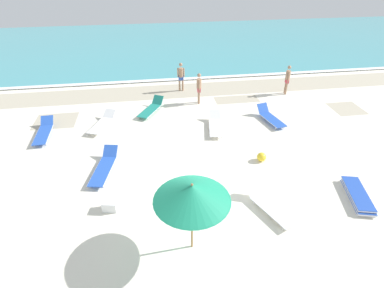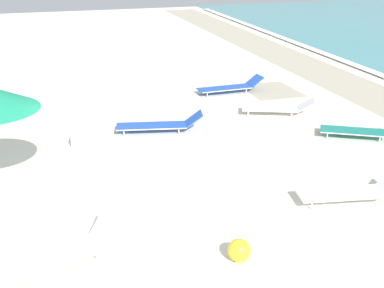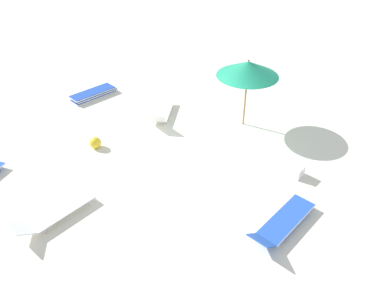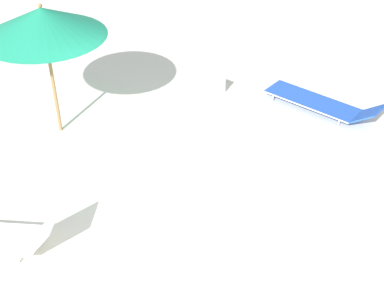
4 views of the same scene
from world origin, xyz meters
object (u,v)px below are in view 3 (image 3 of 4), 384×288
beach_umbrella (248,69)px  beach_ball (95,143)px  sun_lounger_near_water_left (161,112)px  cooler_box (295,170)px  lounger_stack (94,94)px  sun_lounger_mid_beach_solo (54,213)px  sun_lounger_near_water_right (282,223)px

beach_umbrella → beach_ball: (3.52, 3.85, -1.93)m
sun_lounger_near_water_left → cooler_box: bearing=148.3°
lounger_stack → cooler_box: 8.67m
sun_lounger_near_water_left → sun_lounger_mid_beach_solo: sun_lounger_near_water_left is taller
beach_ball → cooler_box: beach_ball is taller
lounger_stack → sun_lounger_near_water_left: (-3.33, -0.05, 0.10)m
beach_ball → sun_lounger_near_water_left: bearing=-104.7°
lounger_stack → cooler_box: cooler_box is taller
sun_lounger_mid_beach_solo → beach_ball: size_ratio=5.87×
sun_lounger_near_water_left → beach_ball: (0.72, 2.73, -0.03)m
beach_umbrella → lounger_stack: (6.13, 1.16, -2.00)m
cooler_box → sun_lounger_mid_beach_solo: bearing=-122.1°
sun_lounger_mid_beach_solo → beach_ball: bearing=-56.0°
beach_ball → sun_lounger_near_water_right: bearing=177.6°
lounger_stack → sun_lounger_near_water_left: bearing=-164.6°
beach_umbrella → sun_lounger_near_water_right: (-2.91, 4.11, -1.91)m
lounger_stack → sun_lounger_near_water_right: (-9.04, 2.95, 0.09)m
sun_lounger_near_water_left → sun_lounger_near_water_right: (-5.71, 3.00, -0.01)m
sun_lounger_near_water_left → sun_lounger_near_water_right: sun_lounger_near_water_left is taller
lounger_stack → beach_ball: (-2.61, 2.68, 0.07)m
sun_lounger_near_water_left → sun_lounger_mid_beach_solo: bearing=72.9°
sun_lounger_mid_beach_solo → cooler_box: size_ratio=4.00×
beach_umbrella → lounger_stack: size_ratio=1.22×
sun_lounger_near_water_right → lounger_stack: bearing=-6.3°
beach_ball → cooler_box: bearing=-162.2°
beach_ball → beach_umbrella: bearing=-132.4°
sun_lounger_near_water_right → cooler_box: sun_lounger_near_water_right is taller
sun_lounger_near_water_left → sun_lounger_near_water_right: size_ratio=0.88×
lounger_stack → beach_umbrella: bearing=-154.7°
sun_lounger_mid_beach_solo → sun_lounger_near_water_left: bearing=-74.1°
beach_umbrella → sun_lounger_near_water_left: bearing=21.7°
sun_lounger_near_water_left → cooler_box: size_ratio=3.77×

